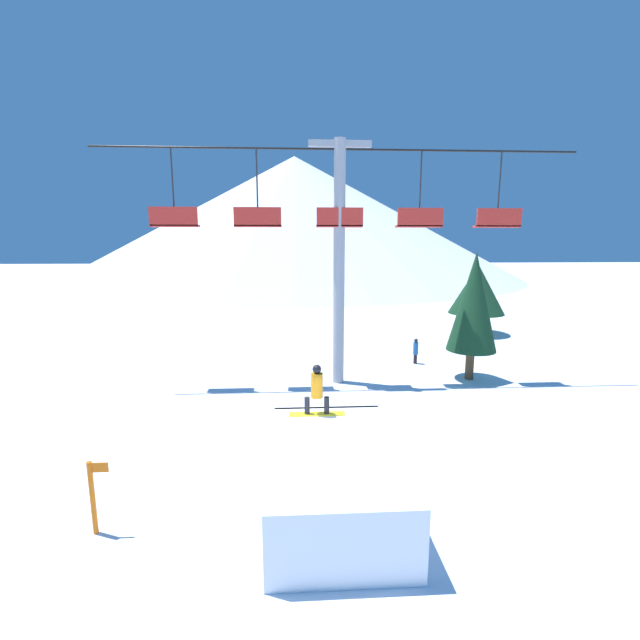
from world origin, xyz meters
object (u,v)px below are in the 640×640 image
snow_ramp (334,478)px  pine_tree_near (474,302)px  snowboarder (317,390)px  distant_skier (416,350)px  trail_marker (93,495)px

snow_ramp → pine_tree_near: bearing=52.8°
snow_ramp → snowboarder: bearing=99.1°
distant_skier → snow_ramp: bearing=-114.0°
distant_skier → snowboarder: bearing=-119.3°
snow_ramp → pine_tree_near: 11.16m
pine_tree_near → trail_marker: size_ratio=3.48×
snow_ramp → snowboarder: (-0.28, 1.77, 1.36)m
snow_ramp → pine_tree_near: size_ratio=0.85×
snowboarder → pine_tree_near: size_ratio=0.26×
trail_marker → distant_skier: (9.75, 11.61, -0.16)m
trail_marker → distant_skier: size_ratio=1.25×
pine_tree_near → distant_skier: pine_tree_near is taller
snowboarder → pine_tree_near: 9.78m
pine_tree_near → trail_marker: (-11.40, -9.19, -2.46)m
trail_marker → distant_skier: 15.16m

